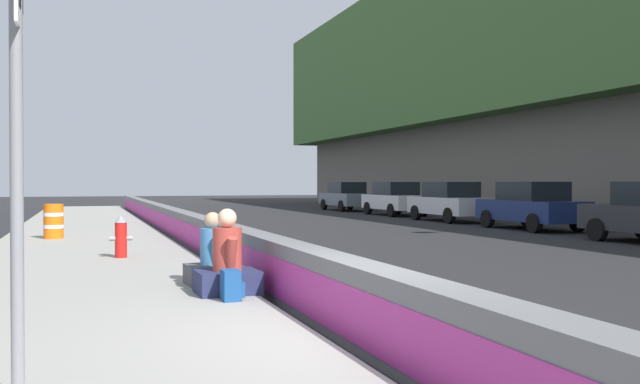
{
  "coord_description": "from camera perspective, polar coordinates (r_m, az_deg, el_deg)",
  "views": [
    {
      "loc": [
        -6.23,
        2.71,
        1.68
      ],
      "look_at": [
        5.44,
        -1.41,
        1.51
      ],
      "focal_mm": 37.71,
      "sensor_mm": 36.0,
      "label": 1
    }
  ],
  "objects": [
    {
      "name": "sidewalk_strip",
      "position": [
        6.43,
        -18.83,
        -13.73
      ],
      "size": [
        80.0,
        4.4,
        0.14
      ],
      "primitive_type": "cube",
      "color": "gray",
      "rests_on": "ground_plane"
    },
    {
      "name": "parked_car_fourth",
      "position": [
        25.07,
        17.48,
        -1.1
      ],
      "size": [
        4.56,
        2.07,
        1.71
      ],
      "color": "navy",
      "rests_on": "ground_plane"
    },
    {
      "name": "jersey_barrier",
      "position": [
        6.91,
        4.02,
        -9.68
      ],
      "size": [
        76.0,
        0.45,
        0.85
      ],
      "color": "slate",
      "rests_on": "ground_plane"
    },
    {
      "name": "seated_person_foreground",
      "position": [
        9.48,
        -7.88,
        -6.3
      ],
      "size": [
        0.76,
        0.87,
        1.18
      ],
      "color": "#23284C",
      "rests_on": "sidewalk_strip"
    },
    {
      "name": "ground_plane",
      "position": [
        7.0,
        4.05,
        -13.09
      ],
      "size": [
        160.0,
        160.0,
        0.0
      ],
      "primitive_type": "plane",
      "color": "#232326",
      "rests_on": "ground"
    },
    {
      "name": "construction_barrel",
      "position": [
        19.88,
        -21.68,
        -2.31
      ],
      "size": [
        0.54,
        0.54,
        0.95
      ],
      "color": "orange",
      "rests_on": "sidewalk_strip"
    },
    {
      "name": "parked_car_farther",
      "position": [
        40.23,
        2.24,
        -0.36
      ],
      "size": [
        4.53,
        2.01,
        1.71
      ],
      "color": "slate",
      "rests_on": "ground_plane"
    },
    {
      "name": "parked_car_far",
      "position": [
        34.51,
        6.38,
        -0.56
      ],
      "size": [
        4.5,
        1.95,
        1.71
      ],
      "color": "silver",
      "rests_on": "ground_plane"
    },
    {
      "name": "fire_hydrant",
      "position": [
        14.39,
        -16.54,
        -3.58
      ],
      "size": [
        0.26,
        0.46,
        0.88
      ],
      "color": "red",
      "rests_on": "sidewalk_strip"
    },
    {
      "name": "seated_person_middle",
      "position": [
        10.39,
        -9.09,
        -5.83
      ],
      "size": [
        0.71,
        0.82,
        1.09
      ],
      "color": "#424247",
      "rests_on": "sidewalk_strip"
    },
    {
      "name": "backpack",
      "position": [
        8.93,
        -7.53,
        -7.87
      ],
      "size": [
        0.32,
        0.28,
        0.4
      ],
      "color": "navy",
      "rests_on": "sidewalk_strip"
    },
    {
      "name": "parked_car_midline",
      "position": [
        29.53,
        10.95,
        -0.8
      ],
      "size": [
        4.51,
        1.96,
        1.71
      ],
      "color": "silver",
      "rests_on": "ground_plane"
    },
    {
      "name": "route_sign_post",
      "position": [
        5.17,
        -24.33,
        6.62
      ],
      "size": [
        0.44,
        0.09,
        3.6
      ],
      "color": "gray",
      "rests_on": "sidewalk_strip"
    }
  ]
}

